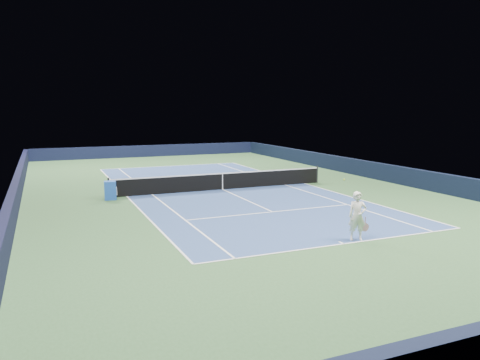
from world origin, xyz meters
name	(u,v)px	position (x,y,z in m)	size (l,w,h in m)	color
ground	(222,190)	(0.00, 0.00, 0.00)	(40.00, 40.00, 0.00)	#2E532D
wall_far	(149,151)	(0.00, 19.82, 0.55)	(22.00, 0.35, 1.10)	black
wall_right	(374,170)	(10.82, 0.00, 0.55)	(0.35, 40.00, 1.10)	black
wall_left	(16,194)	(-10.82, 0.00, 0.55)	(0.35, 40.00, 1.10)	black
court_surface	(222,189)	(0.00, 0.00, 0.00)	(10.97, 23.77, 0.01)	navy
baseline_far	(170,166)	(0.00, 11.88, 0.01)	(10.97, 0.08, 0.00)	white
baseline_near	(344,244)	(0.00, -11.88, 0.01)	(10.97, 0.08, 0.00)	white
sideline_doubles_right	(304,183)	(5.49, 0.00, 0.01)	(0.08, 23.77, 0.00)	white
sideline_doubles_left	(127,196)	(-5.49, 0.00, 0.01)	(0.08, 23.77, 0.00)	white
sideline_singles_right	(285,185)	(4.12, 0.00, 0.01)	(0.08, 23.77, 0.00)	white
sideline_singles_left	(152,194)	(-4.12, 0.00, 0.01)	(0.08, 23.77, 0.00)	white
service_line_far	(190,175)	(0.00, 6.40, 0.01)	(8.23, 0.08, 0.00)	white
service_line_near	(273,212)	(0.00, -6.40, 0.01)	(8.23, 0.08, 0.00)	white
center_service_line	(222,189)	(0.00, 0.00, 0.01)	(0.08, 12.80, 0.00)	white
center_mark_far	(171,166)	(0.00, 11.73, 0.01)	(0.08, 0.30, 0.00)	white
center_mark_near	(341,243)	(0.00, -11.73, 0.01)	(0.08, 0.30, 0.00)	white
tennis_net	(222,181)	(0.00, 0.00, 0.50)	(12.90, 0.10, 1.07)	black
sponsor_cube	(110,190)	(-6.40, -0.52, 0.48)	(0.64, 0.60, 0.96)	#1E4EB5
tennis_player	(357,216)	(0.70, -11.66, 0.88)	(0.85, 1.35, 2.08)	white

